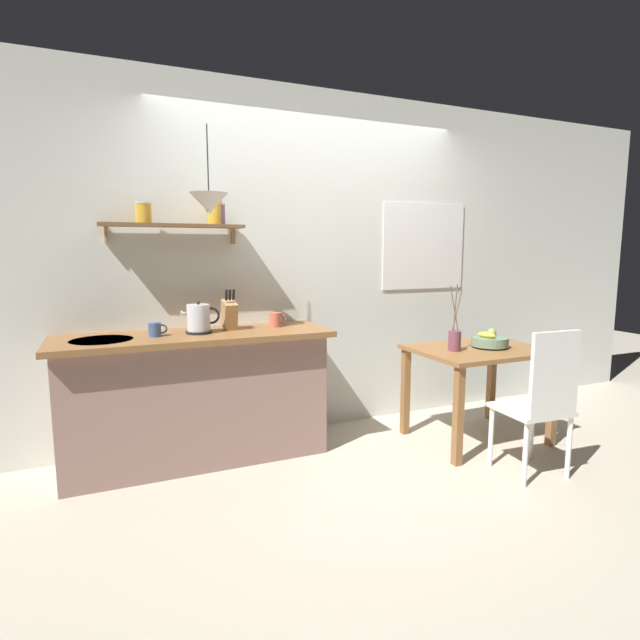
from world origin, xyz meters
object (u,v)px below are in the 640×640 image
dining_table (478,363)px  coffee_mug_by_sink (155,330)px  electric_kettle (199,319)px  fruit_bowl (490,341)px  pendant_lamp (209,203)px  knife_block (229,314)px  dining_chair_near (541,399)px  coffee_mug_spare (276,320)px  twig_vase (455,339)px

dining_table → coffee_mug_by_sink: (-2.30, 0.43, 0.34)m
dining_table → coffee_mug_by_sink: size_ratio=8.12×
electric_kettle → fruit_bowl: bearing=-12.5°
pendant_lamp → electric_kettle: bearing=135.3°
fruit_bowl → knife_block: knife_block is taller
electric_kettle → knife_block: 0.23m
dining_chair_near → electric_kettle: (-1.93, 1.13, 0.47)m
electric_kettle → pendant_lamp: size_ratio=0.47×
dining_chair_near → fruit_bowl: dining_chair_near is taller
dining_table → coffee_mug_spare: bearing=160.5°
dining_table → fruit_bowl: fruit_bowl is taller
twig_vase → knife_block: 1.65m
knife_block → coffee_mug_by_sink: knife_block is taller
fruit_bowl → coffee_mug_by_sink: bearing=169.4°
fruit_bowl → pendant_lamp: bearing=169.1°
dining_chair_near → coffee_mug_spare: size_ratio=7.31×
twig_vase → coffee_mug_by_sink: (-2.06, 0.44, 0.14)m
coffee_mug_spare → coffee_mug_by_sink: bearing=-174.1°
coffee_mug_by_sink → dining_table: bearing=-10.5°
dining_chair_near → electric_kettle: bearing=149.7°
knife_block → coffee_mug_by_sink: 0.52m
dining_chair_near → pendant_lamp: size_ratio=1.75×
electric_kettle → knife_block: bearing=17.6°
twig_vase → knife_block: (-1.55, 0.53, 0.20)m
coffee_mug_by_sink → dining_chair_near: bearing=-26.5°
fruit_bowl → electric_kettle: 2.16m
dining_chair_near → coffee_mug_spare: coffee_mug_spare is taller
electric_kettle → knife_block: (0.22, 0.07, 0.01)m
dining_table → electric_kettle: (-2.02, 0.45, 0.39)m
knife_block → coffee_mug_by_sink: size_ratio=2.40×
dining_chair_near → pendant_lamp: bearing=150.4°
dining_chair_near → knife_block: size_ratio=3.38×
coffee_mug_by_sink → pendant_lamp: (0.36, -0.05, 0.81)m
fruit_bowl → coffee_mug_by_sink: coffee_mug_by_sink is taller
pendant_lamp → twig_vase: bearing=-12.9°
twig_vase → electric_kettle: (-1.77, 0.46, 0.19)m
fruit_bowl → knife_block: bearing=164.1°
coffee_mug_by_sink → twig_vase: bearing=-12.1°
dining_table → electric_kettle: 2.10m
fruit_bowl → electric_kettle: size_ratio=1.06×
coffee_mug_by_sink → coffee_mug_spare: coffee_mug_spare is taller
dining_table → coffee_mug_spare: coffee_mug_spare is taller
dining_chair_near → twig_vase: twig_vase is taller
dining_table → dining_chair_near: bearing=-96.9°
dining_table → coffee_mug_by_sink: 2.37m
dining_table → twig_vase: size_ratio=1.98×
dining_chair_near → coffee_mug_by_sink: (-2.22, 1.11, 0.42)m
fruit_bowl → electric_kettle: electric_kettle is taller
knife_block → pendant_lamp: bearing=-135.1°
electric_kettle → coffee_mug_by_sink: bearing=-175.8°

